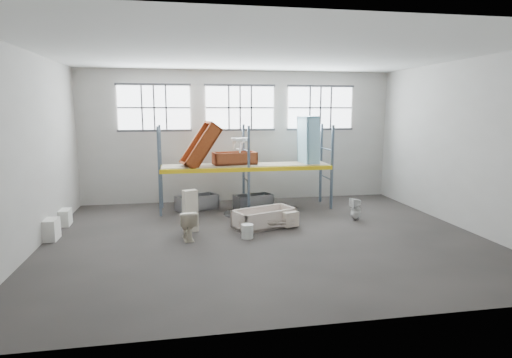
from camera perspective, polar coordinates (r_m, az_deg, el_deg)
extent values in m
cube|color=#423C39|center=(12.01, 1.28, -8.00)|extent=(12.00, 10.00, 0.10)
cube|color=silver|center=(11.55, 1.38, 16.90)|extent=(12.00, 10.00, 0.10)
cube|color=#A39F97|center=(16.47, -2.20, 5.78)|extent=(12.00, 0.10, 5.00)
cube|color=#BBB7AE|center=(6.67, 10.03, 0.25)|extent=(12.00, 0.10, 5.00)
cube|color=#9C9790|center=(11.88, -28.65, 3.22)|extent=(0.10, 10.00, 5.00)
cube|color=#B6B1A9|center=(14.02, 26.40, 4.17)|extent=(0.10, 10.00, 5.00)
cube|color=white|center=(16.19, -13.61, 9.36)|extent=(2.60, 0.04, 1.60)
cube|color=white|center=(16.33, -2.17, 9.61)|extent=(2.60, 0.04, 1.60)
cube|color=white|center=(17.07, 8.67, 9.50)|extent=(2.60, 0.04, 1.60)
cube|color=slate|center=(14.29, -12.95, 0.95)|extent=(0.08, 0.08, 3.00)
cube|color=slate|center=(15.48, -12.75, 1.59)|extent=(0.08, 0.08, 3.00)
cube|color=slate|center=(14.46, -0.98, 1.29)|extent=(0.08, 0.08, 3.00)
cube|color=slate|center=(15.63, -1.69, 1.90)|extent=(0.08, 0.08, 3.00)
cube|color=slate|center=(15.22, 10.24, 1.55)|extent=(0.08, 0.08, 3.00)
cube|color=slate|center=(16.34, 8.78, 2.12)|extent=(0.08, 0.08, 3.00)
cube|color=yellow|center=(14.46, -0.98, 1.29)|extent=(6.00, 0.10, 0.14)
cube|color=yellow|center=(15.63, -1.69, 1.90)|extent=(6.00, 0.10, 0.14)
cube|color=gray|center=(15.03, -1.35, 1.91)|extent=(5.90, 1.10, 0.03)
cylinder|color=black|center=(14.55, -0.84, -4.67)|extent=(1.80, 1.80, 0.00)
cube|color=beige|center=(12.76, 4.72, -5.44)|extent=(0.52, 0.37, 0.44)
imported|color=#C3B2A0|center=(12.67, 2.03, -6.08)|extent=(0.52, 0.52, 0.16)
imported|color=beige|center=(11.80, -9.25, -6.12)|extent=(0.54, 0.85, 0.82)
cube|color=beige|center=(12.47, -8.87, -4.29)|extent=(0.46, 0.39, 1.23)
imported|color=white|center=(14.02, 13.35, -3.97)|extent=(0.39, 0.38, 0.72)
imported|color=white|center=(14.65, -2.20, 3.73)|extent=(0.71, 0.63, 0.52)
cylinder|color=silver|center=(11.80, -1.18, -7.08)|extent=(0.35, 0.35, 0.39)
cube|color=white|center=(12.96, -26.67, -6.15)|extent=(0.69, 0.59, 0.58)
cube|color=white|center=(14.36, -24.96, -4.76)|extent=(0.62, 0.62, 0.50)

